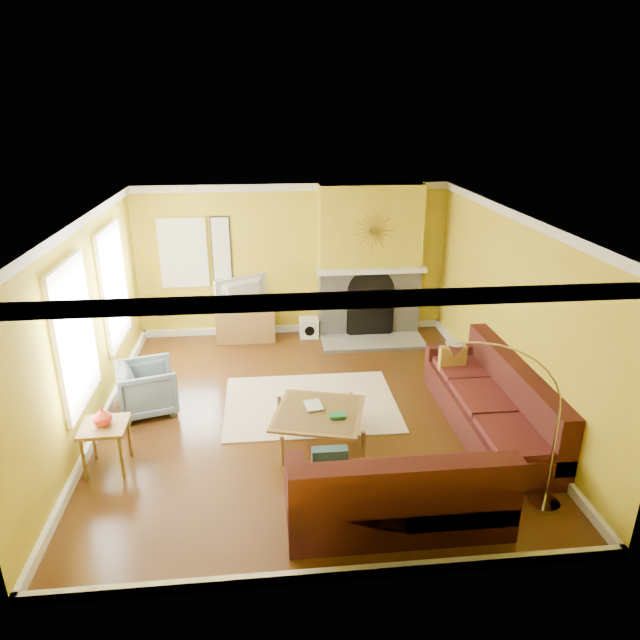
{
  "coord_description": "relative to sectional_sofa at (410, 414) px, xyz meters",
  "views": [
    {
      "loc": [
        -0.53,
        -6.86,
        3.99
      ],
      "look_at": [
        0.22,
        0.4,
        1.2
      ],
      "focal_mm": 32.0,
      "sensor_mm": 36.0,
      "label": 1
    }
  ],
  "objects": [
    {
      "name": "hearth",
      "position": [
        0.17,
        3.21,
        -0.42
      ],
      "size": [
        1.8,
        0.7,
        0.06
      ],
      "primitive_type": "cube",
      "color": "gray",
      "rests_on": "floor"
    },
    {
      "name": "wall_art",
      "position": [
        -2.43,
        3.93,
        1.15
      ],
      "size": [
        0.34,
        0.04,
        1.14
      ],
      "primitive_type": "cube",
      "color": "white",
      "rests_on": "wall_back"
    },
    {
      "name": "sunburst",
      "position": [
        0.17,
        3.53,
        1.5
      ],
      "size": [
        0.7,
        0.04,
        0.7
      ],
      "primitive_type": null,
      "color": "olive",
      "rests_on": "fireplace"
    },
    {
      "name": "wall_front",
      "position": [
        -1.18,
        -2.05,
        0.9
      ],
      "size": [
        5.5,
        0.02,
        2.7
      ],
      "primitive_type": "cube",
      "color": "gold",
      "rests_on": "ground"
    },
    {
      "name": "window_back",
      "position": [
        -3.08,
        3.92,
        1.1
      ],
      "size": [
        0.82,
        0.06,
        1.22
      ],
      "primitive_type": "cube",
      "color": "white",
      "rests_on": "wall_back"
    },
    {
      "name": "rug",
      "position": [
        -1.12,
        1.17,
        -0.44
      ],
      "size": [
        2.4,
        1.8,
        0.02
      ],
      "primitive_type": "cube",
      "color": "beige",
      "rests_on": "floor"
    },
    {
      "name": "mantel",
      "position": [
        0.17,
        3.52,
        0.8
      ],
      "size": [
        1.92,
        0.22,
        0.08
      ],
      "primitive_type": "cube",
      "color": "white",
      "rests_on": "fireplace"
    },
    {
      "name": "tv",
      "position": [
        -2.06,
        3.64,
        0.41
      ],
      "size": [
        0.94,
        0.62,
        0.58
      ],
      "primitive_type": "imported",
      "rotation": [
        0.0,
        0.0,
        3.66
      ],
      "color": "black",
      "rests_on": "media_console"
    },
    {
      "name": "media_console",
      "position": [
        -2.06,
        3.64,
        -0.17
      ],
      "size": [
        1.03,
        0.46,
        0.57
      ],
      "primitive_type": "cube",
      "color": "olive",
      "rests_on": "floor"
    },
    {
      "name": "wall_back",
      "position": [
        -1.18,
        3.97,
        0.9
      ],
      "size": [
        5.5,
        0.02,
        2.7
      ],
      "primitive_type": "cube",
      "color": "gold",
      "rests_on": "ground"
    },
    {
      "name": "coffee_table",
      "position": [
        -1.09,
        0.24,
        -0.24
      ],
      "size": [
        1.3,
        1.3,
        0.42
      ],
      "primitive_type": null,
      "rotation": [
        0.0,
        0.0,
        -0.27
      ],
      "color": "white",
      "rests_on": "floor"
    },
    {
      "name": "armchair",
      "position": [
        -3.35,
        1.23,
        -0.1
      ],
      "size": [
        0.93,
        0.92,
        0.7
      ],
      "primitive_type": "imported",
      "rotation": [
        0.0,
        0.0,
        1.84
      ],
      "color": "slate",
      "rests_on": "floor"
    },
    {
      "name": "sectional_sofa",
      "position": [
        0.0,
        0.0,
        0.0
      ],
      "size": [
        3.14,
        3.48,
        0.9
      ],
      "primitive_type": null,
      "color": "#441816",
      "rests_on": "floor"
    },
    {
      "name": "vase",
      "position": [
        -3.58,
        -0.07,
        0.23
      ],
      "size": [
        0.23,
        0.23,
        0.23
      ],
      "primitive_type": "imported",
      "rotation": [
        0.0,
        0.0,
        0.04
      ],
      "color": "#EC422D",
      "rests_on": "side_table"
    },
    {
      "name": "book",
      "position": [
        -1.25,
        0.35,
        -0.02
      ],
      "size": [
        0.25,
        0.31,
        0.03
      ],
      "primitive_type": "imported",
      "rotation": [
        0.0,
        0.0,
        0.16
      ],
      "color": "white",
      "rests_on": "coffee_table"
    },
    {
      "name": "subwoofer",
      "position": [
        -0.93,
        3.67,
        -0.28
      ],
      "size": [
        0.33,
        0.33,
        0.33
      ],
      "primitive_type": "cube",
      "color": "white",
      "rests_on": "floor"
    },
    {
      "name": "window_left_far",
      "position": [
        -3.9,
        0.36,
        1.05
      ],
      "size": [
        0.06,
        1.22,
        1.72
      ],
      "primitive_type": "cube",
      "color": "white",
      "rests_on": "wall_left"
    },
    {
      "name": "window_left_near",
      "position": [
        -3.9,
        2.26,
        1.05
      ],
      "size": [
        0.06,
        1.22,
        1.72
      ],
      "primitive_type": "cube",
      "color": "white",
      "rests_on": "wall_left"
    },
    {
      "name": "floor",
      "position": [
        -1.18,
        0.96,
        -0.46
      ],
      "size": [
        5.5,
        6.0,
        0.02
      ],
      "primitive_type": "cube",
      "color": "#5A3313",
      "rests_on": "ground"
    },
    {
      "name": "baseboard",
      "position": [
        -1.18,
        0.96,
        -0.39
      ],
      "size": [
        5.5,
        6.0,
        0.12
      ],
      "primitive_type": null,
      "color": "white",
      "rests_on": "floor"
    },
    {
      "name": "fireplace",
      "position": [
        0.17,
        3.76,
        0.9
      ],
      "size": [
        1.8,
        0.4,
        2.7
      ],
      "primitive_type": null,
      "color": "gray",
      "rests_on": "floor"
    },
    {
      "name": "crown_molding",
      "position": [
        -1.18,
        0.96,
        2.19
      ],
      "size": [
        5.5,
        6.0,
        0.12
      ],
      "primitive_type": null,
      "color": "white",
      "rests_on": "ceiling"
    },
    {
      "name": "ceiling",
      "position": [
        -1.18,
        0.96,
        2.26
      ],
      "size": [
        5.5,
        6.0,
        0.02
      ],
      "primitive_type": "cube",
      "color": "white",
      "rests_on": "ground"
    },
    {
      "name": "wall_left",
      "position": [
        -3.94,
        0.96,
        0.9
      ],
      "size": [
        0.02,
        6.0,
        2.7
      ],
      "primitive_type": "cube",
      "color": "gold",
      "rests_on": "ground"
    },
    {
      "name": "arc_lamp",
      "position": [
        0.63,
        -1.24,
        0.51
      ],
      "size": [
        1.24,
        0.36,
        1.92
      ],
      "primitive_type": null,
      "color": "silver",
      "rests_on": "floor"
    },
    {
      "name": "side_table",
      "position": [
        -3.58,
        -0.07,
        -0.17
      ],
      "size": [
        0.53,
        0.53,
        0.57
      ],
      "primitive_type": null,
      "rotation": [
        0.0,
        0.0,
        0.02
      ],
      "color": "olive",
      "rests_on": "floor"
    },
    {
      "name": "wall_right",
      "position": [
        1.58,
        0.96,
        0.9
      ],
      "size": [
        0.02,
        6.0,
        2.7
      ],
      "primitive_type": "cube",
      "color": "gold",
      "rests_on": "ground"
    }
  ]
}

